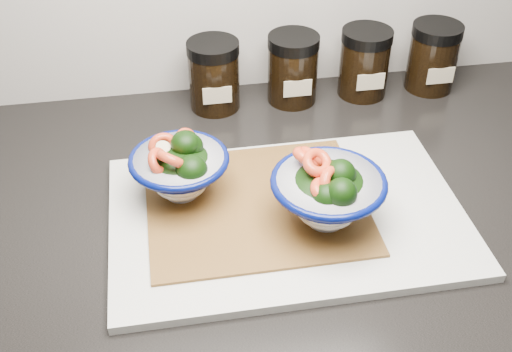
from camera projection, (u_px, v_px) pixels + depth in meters
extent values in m
cube|color=black|center=(347.00, 199.00, 0.89)|extent=(3.50, 0.60, 0.04)
cube|color=beige|center=(287.00, 215.00, 0.82)|extent=(0.45, 0.30, 0.01)
cube|color=olive|center=(256.00, 204.00, 0.83)|extent=(0.28, 0.24, 0.00)
cylinder|color=white|center=(182.00, 190.00, 0.84)|extent=(0.04, 0.04, 0.01)
ellipsoid|color=white|center=(181.00, 181.00, 0.83)|extent=(0.07, 0.07, 0.03)
torus|color=#040E4F|center=(179.00, 160.00, 0.81)|extent=(0.13, 0.13, 0.01)
torus|color=#040E4F|center=(180.00, 168.00, 0.82)|extent=(0.11, 0.11, 0.00)
ellipsoid|color=black|center=(179.00, 165.00, 0.82)|extent=(0.09, 0.09, 0.04)
ellipsoid|color=black|center=(191.00, 146.00, 0.82)|extent=(0.03, 0.03, 0.03)
cylinder|color=#477233|center=(192.00, 153.00, 0.82)|extent=(0.01, 0.01, 0.02)
ellipsoid|color=black|center=(185.00, 143.00, 0.81)|extent=(0.04, 0.04, 0.03)
cylinder|color=#477233|center=(186.00, 152.00, 0.82)|extent=(0.02, 0.01, 0.03)
ellipsoid|color=black|center=(192.00, 170.00, 0.79)|extent=(0.04, 0.04, 0.04)
cylinder|color=#477233|center=(192.00, 179.00, 0.80)|extent=(0.01, 0.02, 0.03)
torus|color=#DF572A|center=(163.00, 145.00, 0.82)|extent=(0.05, 0.04, 0.04)
torus|color=#DF572A|center=(159.00, 161.00, 0.79)|extent=(0.04, 0.05, 0.05)
torus|color=#DF572A|center=(171.00, 159.00, 0.78)|extent=(0.05, 0.05, 0.04)
torus|color=#DF572A|center=(186.00, 140.00, 0.83)|extent=(0.04, 0.05, 0.05)
cylinder|color=#CCBC8E|center=(190.00, 140.00, 0.82)|extent=(0.02, 0.02, 0.02)
cylinder|color=#CCBC8E|center=(163.00, 147.00, 0.81)|extent=(0.02, 0.02, 0.01)
cylinder|color=white|center=(326.00, 216.00, 0.80)|extent=(0.05, 0.05, 0.01)
ellipsoid|color=white|center=(327.00, 207.00, 0.79)|extent=(0.08, 0.08, 0.04)
torus|color=#040E4F|center=(329.00, 182.00, 0.77)|extent=(0.14, 0.14, 0.01)
torus|color=#040E4F|center=(328.00, 191.00, 0.78)|extent=(0.12, 0.12, 0.00)
ellipsoid|color=black|center=(328.00, 189.00, 0.77)|extent=(0.10, 0.10, 0.05)
ellipsoid|color=black|center=(327.00, 198.00, 0.74)|extent=(0.04, 0.04, 0.04)
cylinder|color=#477233|center=(326.00, 206.00, 0.75)|extent=(0.01, 0.01, 0.02)
ellipsoid|color=black|center=(341.00, 194.00, 0.74)|extent=(0.04, 0.04, 0.04)
cylinder|color=#477233|center=(341.00, 202.00, 0.74)|extent=(0.01, 0.02, 0.02)
ellipsoid|color=black|center=(340.00, 175.00, 0.76)|extent=(0.04, 0.04, 0.04)
cylinder|color=#477233|center=(340.00, 183.00, 0.77)|extent=(0.02, 0.01, 0.03)
torus|color=#DF572A|center=(317.00, 163.00, 0.76)|extent=(0.06, 0.06, 0.03)
torus|color=#DF572A|center=(314.00, 157.00, 0.78)|extent=(0.06, 0.06, 0.04)
torus|color=#DF572A|center=(308.00, 158.00, 0.78)|extent=(0.05, 0.05, 0.04)
torus|color=#DF572A|center=(325.00, 189.00, 0.75)|extent=(0.06, 0.06, 0.04)
torus|color=#DF572A|center=(331.00, 182.00, 0.75)|extent=(0.05, 0.05, 0.05)
cylinder|color=#CCBC8E|center=(339.00, 174.00, 0.76)|extent=(0.02, 0.02, 0.01)
cylinder|color=black|center=(214.00, 80.00, 1.01)|extent=(0.08, 0.08, 0.09)
cylinder|color=black|center=(213.00, 48.00, 0.98)|extent=(0.08, 0.08, 0.02)
cube|color=#C6B793|center=(217.00, 95.00, 0.99)|extent=(0.04, 0.00, 0.03)
cylinder|color=black|center=(293.00, 74.00, 1.03)|extent=(0.08, 0.08, 0.09)
cylinder|color=black|center=(294.00, 42.00, 1.00)|extent=(0.08, 0.08, 0.02)
cube|color=#C6B793|center=(298.00, 88.00, 1.00)|extent=(0.04, 0.00, 0.03)
cylinder|color=black|center=(364.00, 68.00, 1.05)|extent=(0.08, 0.08, 0.09)
cylinder|color=black|center=(367.00, 36.00, 1.01)|extent=(0.08, 0.08, 0.02)
cube|color=#C6B793|center=(371.00, 82.00, 1.02)|extent=(0.04, 0.00, 0.03)
cylinder|color=black|center=(432.00, 62.00, 1.06)|extent=(0.08, 0.08, 0.09)
cylinder|color=black|center=(438.00, 30.00, 1.03)|extent=(0.08, 0.08, 0.02)
cube|color=#C6B793|center=(441.00, 76.00, 1.04)|extent=(0.04, 0.00, 0.03)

